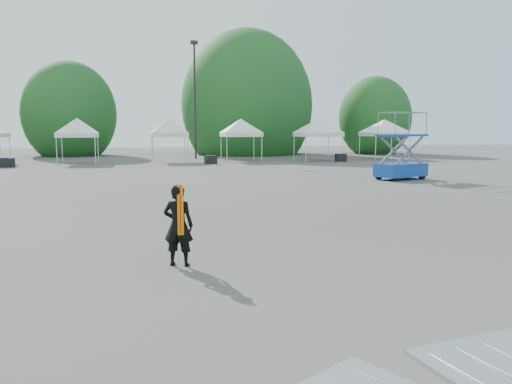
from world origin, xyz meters
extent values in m
plane|color=#474442|center=(0.00, 0.00, 0.00)|extent=(120.00, 120.00, 0.00)
cylinder|color=black|center=(3.00, 32.00, 4.75)|extent=(0.16, 0.16, 9.50)
cube|color=black|center=(3.00, 32.00, 9.65)|extent=(0.60, 0.25, 0.30)
cylinder|color=#382314|center=(-8.00, 40.00, 1.14)|extent=(0.36, 0.36, 2.27)
ellipsoid|color=#1D571F|center=(-8.00, 40.00, 3.94)|extent=(4.16, 4.16, 4.78)
cylinder|color=#382314|center=(9.00, 39.00, 1.40)|extent=(0.36, 0.36, 2.80)
ellipsoid|color=#1D571F|center=(9.00, 39.00, 4.85)|extent=(5.12, 5.12, 5.89)
cylinder|color=#382314|center=(22.00, 37.00, 1.05)|extent=(0.36, 0.36, 2.10)
ellipsoid|color=#1D571F|center=(22.00, 37.00, 3.64)|extent=(3.84, 3.84, 4.42)
cylinder|color=silver|center=(-11.14, 27.47, 1.00)|extent=(0.06, 0.06, 2.00)
cylinder|color=silver|center=(-11.14, 30.19, 1.00)|extent=(0.06, 0.06, 2.00)
cylinder|color=silver|center=(-7.35, 26.82, 1.00)|extent=(0.06, 0.06, 2.00)
cylinder|color=silver|center=(-4.75, 26.82, 1.00)|extent=(0.06, 0.06, 2.00)
cylinder|color=silver|center=(-7.35, 29.42, 1.00)|extent=(0.06, 0.06, 2.00)
cylinder|color=silver|center=(-4.75, 29.42, 1.00)|extent=(0.06, 0.06, 2.00)
cube|color=white|center=(-6.05, 28.12, 2.08)|extent=(2.80, 2.80, 0.30)
pyramid|color=white|center=(-6.05, 28.12, 3.33)|extent=(3.95, 3.95, 1.10)
cylinder|color=silver|center=(-0.69, 27.20, 1.00)|extent=(0.06, 0.06, 2.00)
cylinder|color=silver|center=(1.86, 27.20, 1.00)|extent=(0.06, 0.06, 2.00)
cylinder|color=silver|center=(-0.69, 29.76, 1.00)|extent=(0.06, 0.06, 2.00)
cylinder|color=silver|center=(1.86, 29.76, 1.00)|extent=(0.06, 0.06, 2.00)
cube|color=white|center=(0.58, 28.48, 2.08)|extent=(2.76, 2.76, 0.30)
pyramid|color=white|center=(0.58, 28.48, 3.33)|extent=(3.90, 3.90, 1.10)
cylinder|color=silver|center=(4.80, 26.92, 1.00)|extent=(0.06, 0.06, 2.00)
cylinder|color=silver|center=(7.54, 26.92, 1.00)|extent=(0.06, 0.06, 2.00)
cylinder|color=silver|center=(4.80, 29.66, 1.00)|extent=(0.06, 0.06, 2.00)
cylinder|color=silver|center=(7.54, 29.66, 1.00)|extent=(0.06, 0.06, 2.00)
cube|color=white|center=(6.17, 28.29, 2.08)|extent=(2.94, 2.94, 0.30)
pyramid|color=white|center=(6.17, 28.29, 3.33)|extent=(4.15, 4.15, 1.10)
cylinder|color=silver|center=(10.73, 25.76, 1.00)|extent=(0.06, 0.06, 2.00)
cylinder|color=silver|center=(13.73, 25.76, 1.00)|extent=(0.06, 0.06, 2.00)
cylinder|color=silver|center=(10.73, 28.76, 1.00)|extent=(0.06, 0.06, 2.00)
cylinder|color=silver|center=(13.73, 28.76, 1.00)|extent=(0.06, 0.06, 2.00)
cube|color=white|center=(12.23, 27.26, 2.08)|extent=(3.20, 3.20, 0.30)
pyramid|color=white|center=(12.23, 27.26, 3.33)|extent=(4.52, 4.52, 1.10)
cylinder|color=silver|center=(17.05, 26.78, 1.00)|extent=(0.06, 0.06, 2.00)
cylinder|color=silver|center=(20.09, 26.78, 1.00)|extent=(0.06, 0.06, 2.00)
cylinder|color=silver|center=(17.05, 29.83, 1.00)|extent=(0.06, 0.06, 2.00)
cylinder|color=silver|center=(20.09, 29.83, 1.00)|extent=(0.06, 0.06, 2.00)
cube|color=white|center=(18.57, 28.30, 2.08)|extent=(3.24, 3.24, 0.30)
pyramid|color=white|center=(18.57, 28.30, 3.33)|extent=(4.59, 4.59, 1.10)
imported|color=black|center=(-1.07, -1.34, 0.77)|extent=(0.65, 0.54, 1.54)
cube|color=#FF6C05|center=(-1.07, -1.50, 1.08)|extent=(0.12, 0.02, 0.92)
cube|color=#0B3B97|center=(11.14, 12.23, 0.49)|extent=(2.89, 2.10, 0.65)
cube|color=#0B3B97|center=(11.14, 12.23, 2.23)|extent=(2.77, 2.01, 0.11)
cylinder|color=black|center=(10.40, 11.39, 0.20)|extent=(0.42, 0.28, 0.39)
cylinder|color=black|center=(12.24, 12.04, 0.20)|extent=(0.42, 0.28, 0.39)
cylinder|color=black|center=(10.04, 12.42, 0.20)|extent=(0.42, 0.28, 0.39)
cylinder|color=black|center=(11.88, 13.07, 0.20)|extent=(0.42, 0.28, 0.39)
cube|color=black|center=(-10.30, 25.48, 0.31)|extent=(0.94, 0.83, 0.62)
cube|color=black|center=(3.39, 25.74, 0.31)|extent=(0.93, 0.80, 0.62)
cube|color=black|center=(13.65, 25.89, 0.30)|extent=(0.80, 0.63, 0.61)
camera|label=1|loc=(-1.75, -10.56, 2.56)|focal=35.00mm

